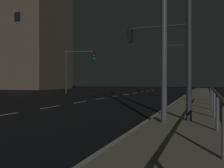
% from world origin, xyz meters
% --- Properties ---
extents(ground_plane, '(112.00, 112.00, 0.00)m').
position_xyz_m(ground_plane, '(0.00, 17.50, 0.00)').
color(ground_plane, black).
rests_on(ground_plane, ground).
extents(sidewalk_right, '(2.21, 77.00, 0.14)m').
position_xyz_m(sidewalk_right, '(7.45, 17.50, 0.07)').
color(sidewalk_right, '#9E937F').
rests_on(sidewalk_right, ground).
extents(lane_markings_center, '(0.14, 50.00, 0.01)m').
position_xyz_m(lane_markings_center, '(0.00, 21.00, 0.01)').
color(lane_markings_center, silver).
rests_on(lane_markings_center, ground).
extents(lane_edge_line, '(0.14, 53.00, 0.01)m').
position_xyz_m(lane_edge_line, '(6.09, 22.50, 0.01)').
color(lane_edge_line, silver).
rests_on(lane_edge_line, ground).
extents(traffic_light_near_right, '(4.58, 0.88, 5.47)m').
position_xyz_m(traffic_light_near_right, '(4.96, 19.86, 4.03)').
color(traffic_light_near_right, '#4C4C51').
rests_on(traffic_light_near_right, sidewalk_right).
extents(traffic_light_mid_right, '(3.56, 0.34, 4.92)m').
position_xyz_m(traffic_light_mid_right, '(-5.19, 28.25, 3.46)').
color(traffic_light_mid_right, '#38383D').
rests_on(traffic_light_mid_right, ground).
extents(traffic_light_far_left, '(3.08, 0.34, 5.22)m').
position_xyz_m(traffic_light_far_left, '(5.35, 29.43, 3.77)').
color(traffic_light_far_left, '#4C4C51').
rests_on(traffic_light_far_left, sidewalk_right).
extents(barrier_fence, '(0.09, 20.60, 0.98)m').
position_xyz_m(barrier_fence, '(8.41, 8.26, 0.87)').
color(barrier_fence, '#59595E').
rests_on(barrier_fence, sidewalk_right).
extents(building_distant, '(15.23, 12.23, 24.55)m').
position_xyz_m(building_distant, '(-24.79, 45.68, 12.28)').
color(building_distant, brown).
rests_on(building_distant, ground).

